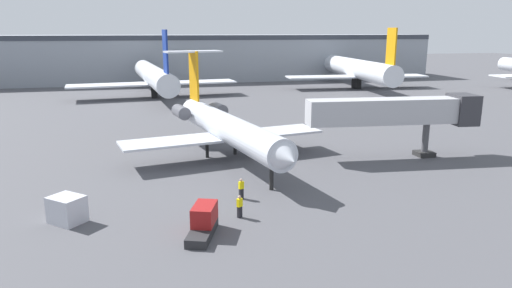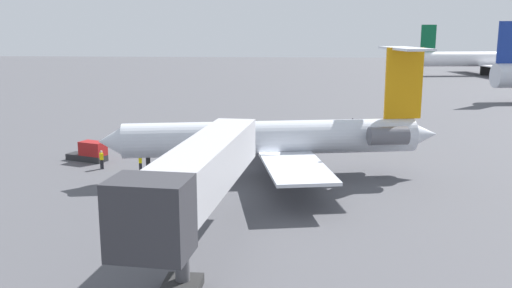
{
  "view_description": "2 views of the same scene",
  "coord_description": "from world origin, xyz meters",
  "px_view_note": "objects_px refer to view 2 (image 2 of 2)",
  "views": [
    {
      "loc": [
        -8.93,
        -45.96,
        13.22
      ],
      "look_at": [
        1.55,
        -2.8,
        2.41
      ],
      "focal_mm": 32.79,
      "sensor_mm": 36.0,
      "label": 1
    },
    {
      "loc": [
        45.03,
        2.62,
        12.42
      ],
      "look_at": [
        1.09,
        -0.68,
        3.27
      ],
      "focal_mm": 39.23,
      "sensor_mm": 36.0,
      "label": 2
    }
  ],
  "objects_px": {
    "jet_bridge": "(197,176)",
    "parked_airliner_west_end": "(486,59)",
    "regional_jet": "(282,136)",
    "ground_crew_marshaller": "(140,163)",
    "baggage_tug_lead": "(90,152)",
    "cargo_container_uld": "(157,134)",
    "ground_crew_loader": "(102,160)"
  },
  "relations": [
    {
      "from": "ground_crew_marshaller",
      "to": "baggage_tug_lead",
      "type": "bearing_deg",
      "value": -122.75
    },
    {
      "from": "regional_jet",
      "to": "jet_bridge",
      "type": "xyz_separation_m",
      "value": [
        18.29,
        -3.84,
        1.39
      ]
    },
    {
      "from": "ground_crew_loader",
      "to": "baggage_tug_lead",
      "type": "distance_m",
      "value": 3.6
    },
    {
      "from": "jet_bridge",
      "to": "cargo_container_uld",
      "type": "relative_size",
      "value": 6.29
    },
    {
      "from": "ground_crew_marshaller",
      "to": "parked_airliner_west_end",
      "type": "bearing_deg",
      "value": 149.46
    },
    {
      "from": "ground_crew_marshaller",
      "to": "baggage_tug_lead",
      "type": "distance_m",
      "value": 7.06
    },
    {
      "from": "regional_jet",
      "to": "ground_crew_loader",
      "type": "distance_m",
      "value": 16.51
    },
    {
      "from": "baggage_tug_lead",
      "to": "parked_airliner_west_end",
      "type": "height_order",
      "value": "parked_airliner_west_end"
    },
    {
      "from": "ground_crew_marshaller",
      "to": "regional_jet",
      "type": "bearing_deg",
      "value": 86.06
    },
    {
      "from": "ground_crew_marshaller",
      "to": "ground_crew_loader",
      "type": "distance_m",
      "value": 3.91
    },
    {
      "from": "jet_bridge",
      "to": "cargo_container_uld",
      "type": "xyz_separation_m",
      "value": [
        -32.07,
        -10.3,
        -3.98
      ]
    },
    {
      "from": "ground_crew_marshaller",
      "to": "cargo_container_uld",
      "type": "relative_size",
      "value": 0.58
    },
    {
      "from": "jet_bridge",
      "to": "cargo_container_uld",
      "type": "distance_m",
      "value": 33.92
    },
    {
      "from": "jet_bridge",
      "to": "parked_airliner_west_end",
      "type": "bearing_deg",
      "value": 156.54
    },
    {
      "from": "baggage_tug_lead",
      "to": "ground_crew_loader",
      "type": "bearing_deg",
      "value": 36.29
    },
    {
      "from": "parked_airliner_west_end",
      "to": "jet_bridge",
      "type": "bearing_deg",
      "value": -23.46
    },
    {
      "from": "regional_jet",
      "to": "cargo_container_uld",
      "type": "bearing_deg",
      "value": -134.25
    },
    {
      "from": "ground_crew_marshaller",
      "to": "ground_crew_loader",
      "type": "xyz_separation_m",
      "value": [
        -0.92,
        -3.8,
        0.0
      ]
    },
    {
      "from": "cargo_container_uld",
      "to": "baggage_tug_lead",
      "type": "bearing_deg",
      "value": -24.68
    },
    {
      "from": "baggage_tug_lead",
      "to": "jet_bridge",
      "type": "bearing_deg",
      "value": 32.24
    },
    {
      "from": "baggage_tug_lead",
      "to": "parked_airliner_west_end",
      "type": "xyz_separation_m",
      "value": [
        -104.23,
        69.69,
        3.41
      ]
    },
    {
      "from": "regional_jet",
      "to": "jet_bridge",
      "type": "bearing_deg",
      "value": -11.85
    },
    {
      "from": "parked_airliner_west_end",
      "to": "regional_jet",
      "type": "bearing_deg",
      "value": -25.25
    },
    {
      "from": "jet_bridge",
      "to": "cargo_container_uld",
      "type": "bearing_deg",
      "value": -162.19
    },
    {
      "from": "baggage_tug_lead",
      "to": "cargo_container_uld",
      "type": "bearing_deg",
      "value": 155.32
    },
    {
      "from": "regional_jet",
      "to": "ground_crew_loader",
      "type": "xyz_separation_m",
      "value": [
        -1.77,
        -16.19,
        -2.69
      ]
    },
    {
      "from": "baggage_tug_lead",
      "to": "parked_airliner_west_end",
      "type": "distance_m",
      "value": 125.43
    },
    {
      "from": "cargo_container_uld",
      "to": "jet_bridge",
      "type": "bearing_deg",
      "value": 17.81
    },
    {
      "from": "ground_crew_marshaller",
      "to": "ground_crew_loader",
      "type": "bearing_deg",
      "value": -103.54
    },
    {
      "from": "ground_crew_marshaller",
      "to": "parked_airliner_west_end",
      "type": "xyz_separation_m",
      "value": [
        -108.05,
        63.75,
        3.39
      ]
    },
    {
      "from": "baggage_tug_lead",
      "to": "cargo_container_uld",
      "type": "distance_m",
      "value": 10.02
    },
    {
      "from": "jet_bridge",
      "to": "baggage_tug_lead",
      "type": "height_order",
      "value": "jet_bridge"
    }
  ]
}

